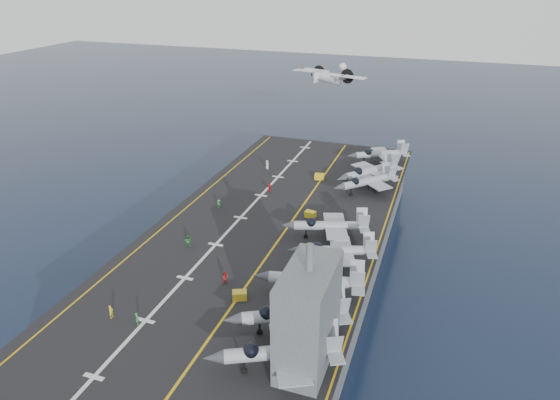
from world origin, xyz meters
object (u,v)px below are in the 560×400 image
(tow_cart_a, at_px, (240,295))
(fighter_jet_0, at_px, (282,351))
(island_superstructure, at_px, (308,306))
(transport_plane, at_px, (328,79))

(tow_cart_a, bearing_deg, fighter_jet_0, -47.40)
(fighter_jet_0, distance_m, tow_cart_a, 14.19)
(island_superstructure, xyz_separation_m, transport_plane, (-21.43, 93.14, 4.84))
(island_superstructure, height_order, fighter_jet_0, island_superstructure)
(tow_cart_a, relative_size, transport_plane, 0.09)
(tow_cart_a, distance_m, transport_plane, 86.41)
(fighter_jet_0, bearing_deg, island_superstructure, 46.02)
(fighter_jet_0, xyz_separation_m, transport_plane, (-19.25, 95.39, 9.74))
(island_superstructure, relative_size, fighter_jet_0, 0.84)
(island_superstructure, xyz_separation_m, fighter_jet_0, (-2.18, -2.25, -4.90))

